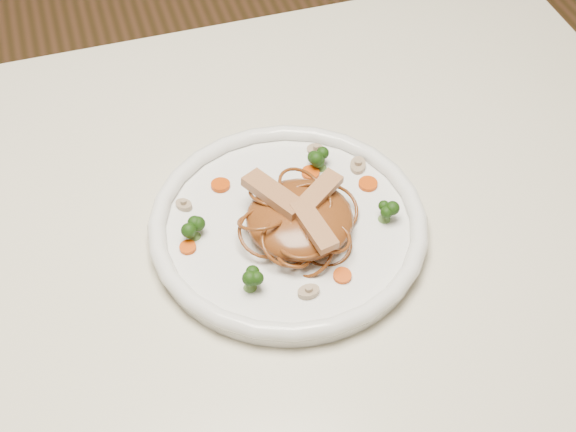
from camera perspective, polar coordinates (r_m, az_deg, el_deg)
name	(u,v)px	position (r m, az deg, el deg)	size (l,w,h in m)	color
table	(209,301)	(0.96, -5.61, -6.03)	(1.20, 0.80, 0.75)	beige
plate	(288,229)	(0.88, 0.00, -0.95)	(0.30, 0.30, 0.02)	white
noodle_mound	(300,219)	(0.86, 0.84, -0.19)	(0.12, 0.12, 0.04)	brown
chicken_a	(318,194)	(0.86, 2.13, 1.60)	(0.07, 0.02, 0.01)	tan
chicken_b	(274,194)	(0.85, -1.02, 1.57)	(0.08, 0.02, 0.01)	tan
chicken_c	(314,226)	(0.83, 1.87, -0.69)	(0.07, 0.02, 0.01)	tan
broccoli_0	(321,160)	(0.93, 2.39, 4.03)	(0.02, 0.02, 0.03)	#1B3B0C
broccoli_1	(194,228)	(0.86, -6.75, -0.86)	(0.02, 0.02, 0.03)	#1B3B0C
broccoli_2	(250,279)	(0.81, -2.76, -4.50)	(0.03, 0.03, 0.03)	#1B3B0C
broccoli_3	(385,209)	(0.88, 6.96, 0.49)	(0.03, 0.03, 0.03)	#1B3B0C
carrot_0	(310,173)	(0.93, 1.61, 3.09)	(0.02, 0.02, 0.01)	#D14907
carrot_1	(188,247)	(0.86, -7.15, -2.24)	(0.02, 0.02, 0.01)	#D14907
carrot_2	(368,184)	(0.92, 5.72, 2.29)	(0.02, 0.02, 0.01)	#D14907
carrot_3	(221,185)	(0.92, -4.83, 2.22)	(0.02, 0.02, 0.01)	#D14907
carrot_4	(342,276)	(0.83, 3.89, -4.27)	(0.02, 0.02, 0.01)	#D14907
mushroom_0	(309,292)	(0.82, 1.47, -5.42)	(0.02, 0.02, 0.01)	#BEAE8F
mushroom_1	(358,166)	(0.94, 5.00, 3.60)	(0.03, 0.03, 0.01)	#BEAE8F
mushroom_2	(184,205)	(0.90, -7.43, 0.78)	(0.02, 0.02, 0.01)	#BEAE8F
mushroom_3	(316,150)	(0.96, 2.01, 4.71)	(0.02, 0.02, 0.01)	#BEAE8F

